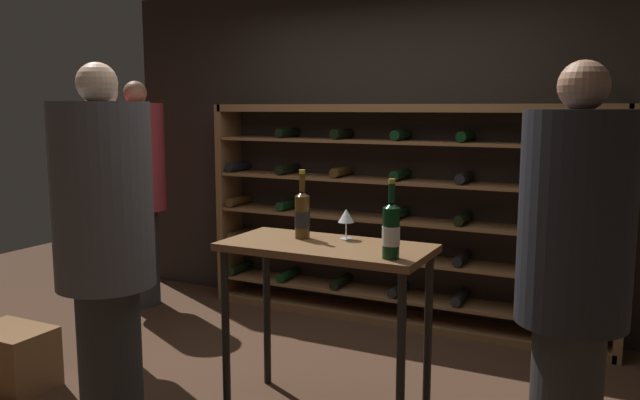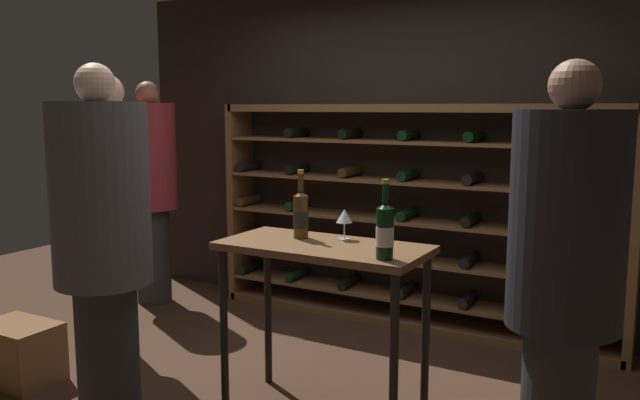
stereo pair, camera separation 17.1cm
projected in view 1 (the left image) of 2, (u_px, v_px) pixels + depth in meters
The scene contains 12 objects.
ground_plane at pixel (281, 395), 3.78m from camera, with size 9.50×9.50×0.00m, color #472D1E.
back_wall at pixel (389, 151), 5.14m from camera, with size 4.94×0.10×2.68m, color black.
wine_rack at pixel (399, 217), 4.95m from camera, with size 3.23×0.32×1.71m.
tasting_table at pixel (326, 268), 3.42m from camera, with size 1.11×0.53×0.97m.
person_host_in_suit at pixel (105, 240), 3.10m from camera, with size 0.47×0.47×1.89m.
person_bystander_dark_jacket at pixel (106, 207), 4.11m from camera, with size 0.40×0.40×1.89m.
person_bystander_red_print at pixel (139, 183), 5.39m from camera, with size 0.45×0.45×1.90m.
person_guest_blue_shirt at pixel (573, 269), 2.61m from camera, with size 0.45×0.45×1.87m.
wine_crate at pixel (12, 358), 3.86m from camera, with size 0.48×0.34×0.37m, color brown.
wine_bottle_green_slim at pixel (302, 214), 3.52m from camera, with size 0.08×0.08×0.38m.
wine_bottle_amber_reserve at pixel (391, 230), 3.05m from camera, with size 0.09×0.09×0.38m.
wine_glass_stemmed_right at pixel (346, 217), 3.50m from camera, with size 0.09×0.09×0.17m.
Camera 1 is at (1.81, -3.09, 1.69)m, focal length 35.96 mm.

